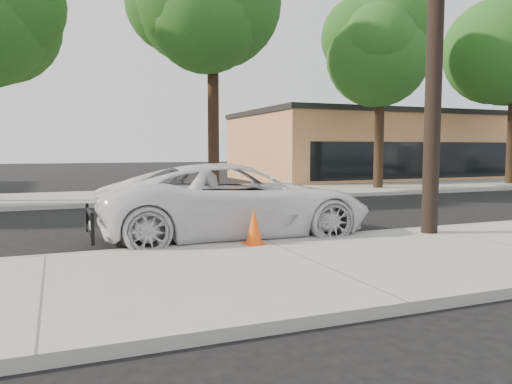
% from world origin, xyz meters
% --- Properties ---
extents(ground, '(120.00, 120.00, 0.00)m').
position_xyz_m(ground, '(0.00, 0.00, 0.00)').
color(ground, black).
rests_on(ground, ground).
extents(near_sidewalk, '(90.00, 4.40, 0.15)m').
position_xyz_m(near_sidewalk, '(0.00, -4.30, 0.07)').
color(near_sidewalk, gray).
rests_on(near_sidewalk, ground).
extents(far_sidewalk, '(90.00, 5.00, 0.15)m').
position_xyz_m(far_sidewalk, '(0.00, 8.50, 0.07)').
color(far_sidewalk, gray).
rests_on(far_sidewalk, ground).
extents(curb_near, '(90.00, 0.12, 0.16)m').
position_xyz_m(curb_near, '(0.00, -2.10, 0.07)').
color(curb_near, '#9E9B93').
rests_on(curb_near, ground).
extents(building_main, '(18.00, 10.00, 4.00)m').
position_xyz_m(building_main, '(16.00, 16.00, 2.00)').
color(building_main, '#BC794E').
rests_on(building_main, ground).
extents(utility_pole, '(1.40, 0.34, 9.00)m').
position_xyz_m(utility_pole, '(3.60, -2.70, 4.70)').
color(utility_pole, black).
rests_on(utility_pole, near_sidewalk).
extents(tree_c, '(4.96, 4.80, 9.55)m').
position_xyz_m(tree_c, '(2.22, 7.64, 6.91)').
color(tree_c, black).
rests_on(tree_c, far_sidewalk).
extents(tree_d, '(4.50, 4.35, 8.75)m').
position_xyz_m(tree_d, '(10.20, 7.95, 6.37)').
color(tree_d, black).
rests_on(tree_d, far_sidewalk).
extents(police_cruiser, '(5.97, 2.96, 1.63)m').
position_xyz_m(police_cruiser, '(-0.18, -0.99, 0.81)').
color(police_cruiser, white).
rests_on(police_cruiser, ground).
extents(traffic_cone, '(0.43, 0.43, 0.69)m').
position_xyz_m(traffic_cone, '(-0.36, -2.50, 0.48)').
color(traffic_cone, '#F9520D').
rests_on(traffic_cone, near_sidewalk).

